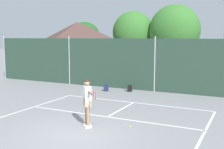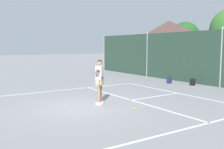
# 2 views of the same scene
# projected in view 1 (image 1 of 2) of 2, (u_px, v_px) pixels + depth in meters

# --- Properties ---
(ground_plane) EXTENTS (120.00, 120.00, 0.00)m
(ground_plane) POSITION_uv_depth(u_px,v_px,m) (76.00, 134.00, 10.14)
(ground_plane) COLOR gray
(court_markings) EXTENTS (8.30, 11.10, 0.01)m
(court_markings) POSITION_uv_depth(u_px,v_px,m) (85.00, 129.00, 10.71)
(court_markings) COLOR white
(court_markings) RESTS_ON ground
(chainlink_fence) EXTENTS (26.09, 0.09, 3.50)m
(chainlink_fence) POSITION_uv_depth(u_px,v_px,m) (155.00, 65.00, 17.91)
(chainlink_fence) COLOR #284233
(chainlink_fence) RESTS_ON ground
(clubhouse_building) EXTENTS (6.05, 5.27, 4.77)m
(clubhouse_building) POSITION_uv_depth(u_px,v_px,m) (77.00, 48.00, 25.77)
(clubhouse_building) COLOR beige
(clubhouse_building) RESTS_ON ground
(treeline_backdrop) EXTENTS (25.48, 4.28, 6.39)m
(treeline_backdrop) POSITION_uv_depth(u_px,v_px,m) (195.00, 34.00, 25.39)
(treeline_backdrop) COLOR brown
(treeline_backdrop) RESTS_ON ground
(tennis_player) EXTENTS (1.11, 1.00, 1.85)m
(tennis_player) POSITION_uv_depth(u_px,v_px,m) (87.00, 99.00, 10.82)
(tennis_player) COLOR silver
(tennis_player) RESTS_ON ground
(tennis_ball) EXTENTS (0.07, 0.07, 0.07)m
(tennis_ball) POSITION_uv_depth(u_px,v_px,m) (130.00, 127.00, 10.86)
(tennis_ball) COLOR #CCE033
(tennis_ball) RESTS_ON ground
(backpack_navy) EXTENTS (0.32, 0.30, 0.46)m
(backpack_navy) POSITION_uv_depth(u_px,v_px,m) (106.00, 88.00, 18.19)
(backpack_navy) COLOR navy
(backpack_navy) RESTS_ON ground
(backpack_black) EXTENTS (0.32, 0.31, 0.46)m
(backpack_black) POSITION_uv_depth(u_px,v_px,m) (130.00, 88.00, 18.06)
(backpack_black) COLOR black
(backpack_black) RESTS_ON ground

